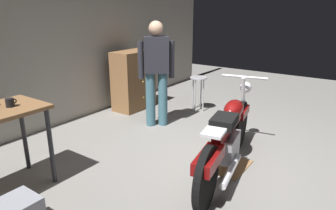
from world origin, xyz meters
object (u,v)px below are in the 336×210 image
at_px(wooden_dresser, 134,80).
at_px(mug_black_matte, 10,103).
at_px(motorcycle, 228,135).
at_px(shop_stool, 198,85).
at_px(person_standing, 156,70).

relative_size(wooden_dresser, mug_black_matte, 9.66).
height_order(motorcycle, shop_stool, motorcycle).
xyz_separation_m(motorcycle, person_standing, (0.70, 1.57, 0.48)).
distance_m(shop_stool, wooden_dresser, 1.22).
bearing_deg(person_standing, wooden_dresser, -68.68).
distance_m(shop_stool, mug_black_matte, 3.37).
relative_size(shop_stool, mug_black_matte, 5.62).
distance_m(person_standing, mug_black_matte, 2.29).
bearing_deg(motorcycle, shop_stool, 27.78).
distance_m(wooden_dresser, mug_black_matte, 2.88).
bearing_deg(motorcycle, mug_black_matte, 122.46).
height_order(motorcycle, wooden_dresser, wooden_dresser).
relative_size(person_standing, mug_black_matte, 14.67).
bearing_deg(mug_black_matte, shop_stool, -4.79).
bearing_deg(shop_stool, mug_black_matte, 175.21).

